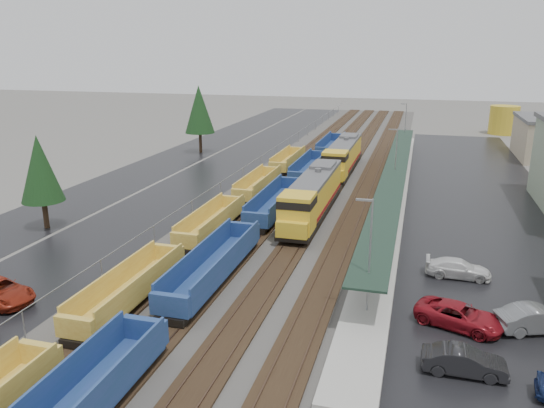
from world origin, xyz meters
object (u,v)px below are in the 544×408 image
(storage_tank, at_px, (504,120))
(parked_car_east_c, at_px, (458,269))
(parked_car_east_e, at_px, (537,319))
(locomotive_trail, at_px, (343,157))
(well_string_yellow, at_px, (177,251))
(locomotive_lead, at_px, (313,196))
(well_string_blue, at_px, (250,229))
(parked_car_east_b, at_px, (459,316))
(parked_car_east_a, at_px, (464,362))

(storage_tank, distance_m, parked_car_east_c, 77.49)
(parked_car_east_e, bearing_deg, locomotive_trail, 2.65)
(parked_car_east_e, bearing_deg, storage_tank, -27.21)
(well_string_yellow, relative_size, storage_tank, 15.14)
(locomotive_lead, bearing_deg, parked_car_east_c, -39.89)
(well_string_blue, bearing_deg, locomotive_trail, 82.18)
(locomotive_trail, distance_m, well_string_blue, 29.41)
(well_string_blue, bearing_deg, parked_car_east_e, -25.42)
(storage_tank, distance_m, parked_car_east_b, 85.28)
(well_string_yellow, bearing_deg, locomotive_lead, 61.19)
(locomotive_lead, distance_m, parked_car_east_a, 27.56)
(locomotive_lead, height_order, parked_car_east_b, locomotive_lead)
(storage_tank, height_order, parked_car_east_a, storage_tank)
(locomotive_lead, xyz_separation_m, locomotive_trail, (0.00, 21.00, 0.00))
(storage_tank, height_order, parked_car_east_b, storage_tank)
(locomotive_lead, height_order, storage_tank, storage_tank)
(well_string_blue, bearing_deg, storage_tank, 67.70)
(well_string_blue, xyz_separation_m, parked_car_east_c, (17.44, -3.12, -0.48))
(well_string_yellow, relative_size, parked_car_east_e, 17.41)
(locomotive_trail, bearing_deg, well_string_blue, -97.82)
(parked_car_east_a, distance_m, parked_car_east_e, 7.40)
(well_string_yellow, relative_size, parked_car_east_a, 19.58)
(locomotive_lead, relative_size, well_string_blue, 0.19)
(parked_car_east_a, bearing_deg, well_string_yellow, 64.60)
(well_string_blue, xyz_separation_m, parked_car_east_e, (21.59, -10.26, -0.36))
(locomotive_trail, relative_size, well_string_blue, 0.19)
(locomotive_trail, xyz_separation_m, parked_car_east_b, (13.08, -40.07, -1.65))
(locomotive_trail, distance_m, parked_car_east_e, 43.15)
(parked_car_east_c, bearing_deg, storage_tank, -9.32)
(locomotive_lead, xyz_separation_m, parked_car_east_a, (13.05, -24.21, -1.67))
(parked_car_east_a, distance_m, parked_car_east_c, 12.99)
(storage_tank, bearing_deg, parked_car_east_e, -95.79)
(storage_tank, bearing_deg, parked_car_east_b, -98.76)
(locomotive_trail, relative_size, parked_car_east_b, 3.74)
(locomotive_trail, relative_size, parked_car_east_e, 4.01)
(well_string_yellow, height_order, storage_tank, storage_tank)
(locomotive_trail, relative_size, parked_car_east_c, 4.16)
(well_string_blue, xyz_separation_m, parked_car_east_a, (17.05, -16.10, -0.45))
(locomotive_lead, bearing_deg, well_string_yellow, -118.81)
(storage_tank, bearing_deg, parked_car_east_a, -98.28)
(locomotive_lead, distance_m, well_string_blue, 9.13)
(well_string_blue, distance_m, parked_car_east_a, 23.45)
(parked_car_east_b, bearing_deg, locomotive_lead, 54.70)
(locomotive_lead, xyz_separation_m, storage_tank, (26.06, 65.20, 0.45))
(well_string_blue, bearing_deg, well_string_yellow, -121.87)
(locomotive_trail, xyz_separation_m, storage_tank, (26.06, 44.20, 0.45))
(storage_tank, relative_size, parked_car_east_a, 1.29)
(parked_car_east_a, height_order, parked_car_east_c, parked_car_east_a)
(locomotive_lead, xyz_separation_m, well_string_blue, (-4.00, -8.11, -1.22))
(locomotive_trail, bearing_deg, storage_tank, 59.47)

